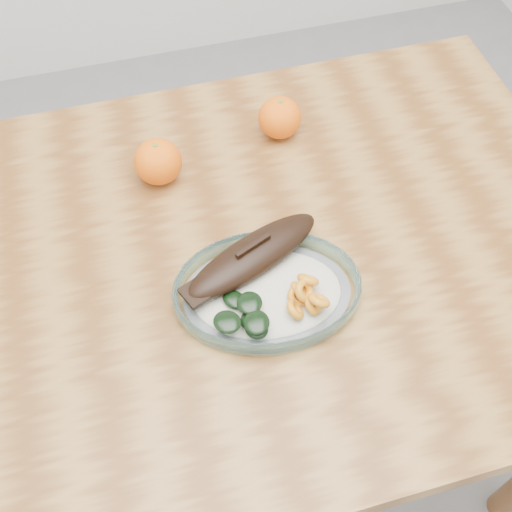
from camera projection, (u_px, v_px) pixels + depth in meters
name	position (u px, v px, depth m)	size (l,w,h in m)	color
ground	(238.00, 430.00, 1.59)	(3.00, 3.00, 0.00)	slate
dining_table	(228.00, 292.00, 1.06)	(1.20, 0.80, 0.75)	brown
plated_meal	(266.00, 288.00, 0.92)	(0.56, 0.56, 0.08)	white
orange_left	(158.00, 162.00, 1.04)	(0.08, 0.08, 0.08)	#FF4C05
orange_right	(280.00, 118.00, 1.10)	(0.07, 0.07, 0.07)	#FF4C05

